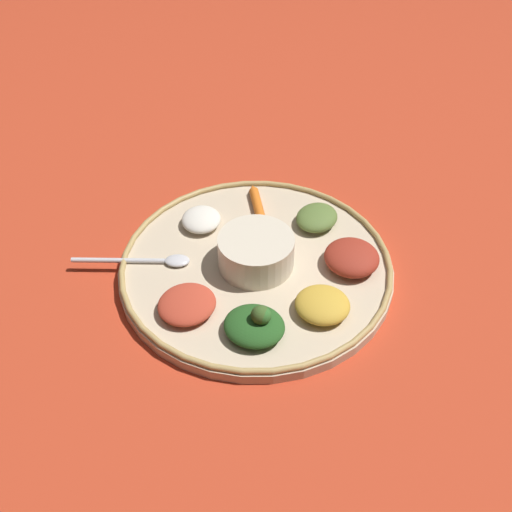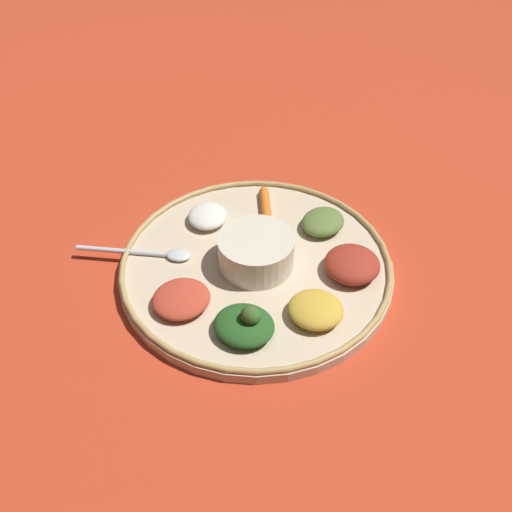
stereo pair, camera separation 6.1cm
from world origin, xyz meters
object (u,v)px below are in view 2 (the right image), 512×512
at_px(spoon, 152,253).
at_px(greens_pile, 245,324).
at_px(carrot_near_spoon, 265,203).
at_px(center_bowl, 256,251).

relative_size(spoon, greens_pile, 1.46).
distance_m(greens_pile, carrot_near_spoon, 0.25).
distance_m(center_bowl, carrot_near_spoon, 0.13).
bearing_deg(greens_pile, spoon, 178.37).
bearing_deg(spoon, greens_pile, -1.63).
xyz_separation_m(greens_pile, carrot_near_spoon, (-0.15, 0.19, -0.01)).
bearing_deg(greens_pile, carrot_near_spoon, 128.47).
distance_m(spoon, carrot_near_spoon, 0.19).
xyz_separation_m(center_bowl, spoon, (-0.11, -0.09, -0.02)).
bearing_deg(carrot_near_spoon, spoon, -100.64).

